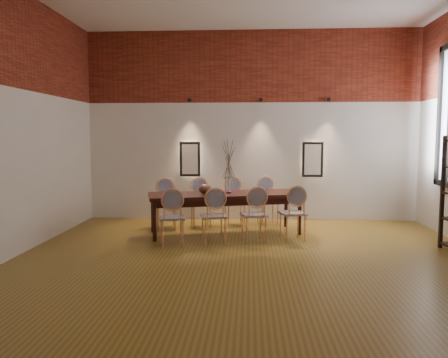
# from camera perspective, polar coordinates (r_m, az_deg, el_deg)

# --- Properties ---
(floor) EXTENTS (7.00, 7.00, 0.02)m
(floor) POSITION_cam_1_polar(r_m,az_deg,el_deg) (6.12, 3.54, -11.49)
(floor) COLOR olive
(floor) RESTS_ON ground
(wall_back) EXTENTS (7.00, 0.10, 4.00)m
(wall_back) POSITION_cam_1_polar(r_m,az_deg,el_deg) (9.40, 3.54, 6.88)
(wall_back) COLOR silver
(wall_back) RESTS_ON ground
(wall_front) EXTENTS (7.00, 0.10, 4.00)m
(wall_front) POSITION_cam_1_polar(r_m,az_deg,el_deg) (2.31, 4.12, 10.95)
(wall_front) COLOR silver
(wall_front) RESTS_ON ground
(brick_band_back) EXTENTS (7.00, 0.02, 1.50)m
(brick_band_back) POSITION_cam_1_polar(r_m,az_deg,el_deg) (9.44, 3.59, 14.49)
(brick_band_back) COLOR maroon
(brick_band_back) RESTS_ON ground
(niche_left) EXTENTS (0.36, 0.06, 0.66)m
(niche_left) POSITION_cam_1_polar(r_m,az_deg,el_deg) (9.40, -4.44, 2.60)
(niche_left) COLOR #FFEAC6
(niche_left) RESTS_ON wall_back
(niche_right) EXTENTS (0.36, 0.06, 0.66)m
(niche_right) POSITION_cam_1_polar(r_m,az_deg,el_deg) (9.41, 11.47, 2.51)
(niche_right) COLOR #FFEAC6
(niche_right) RESTS_ON wall_back
(spot_fixture_left) EXTENTS (0.08, 0.10, 0.08)m
(spot_fixture_left) POSITION_cam_1_polar(r_m,az_deg,el_deg) (9.39, -4.52, 10.24)
(spot_fixture_left) COLOR black
(spot_fixture_left) RESTS_ON wall_back
(spot_fixture_mid) EXTENTS (0.08, 0.10, 0.08)m
(spot_fixture_mid) POSITION_cam_1_polar(r_m,az_deg,el_deg) (9.30, 4.82, 10.28)
(spot_fixture_mid) COLOR black
(spot_fixture_mid) RESTS_ON wall_back
(spot_fixture_right) EXTENTS (0.08, 0.10, 0.08)m
(spot_fixture_right) POSITION_cam_1_polar(r_m,az_deg,el_deg) (9.44, 13.48, 10.07)
(spot_fixture_right) COLOR black
(spot_fixture_right) RESTS_ON wall_back
(dining_table) EXTENTS (2.90, 1.56, 0.75)m
(dining_table) POSITION_cam_1_polar(r_m,az_deg,el_deg) (8.05, 0.17, -4.51)
(dining_table) COLOR #33100B
(dining_table) RESTS_ON floor
(chair_near_a) EXTENTS (0.54, 0.54, 0.94)m
(chair_near_a) POSITION_cam_1_polar(r_m,az_deg,el_deg) (7.18, -6.84, -5.01)
(chair_near_a) COLOR tan
(chair_near_a) RESTS_ON floor
(chair_near_b) EXTENTS (0.54, 0.54, 0.94)m
(chair_near_b) POSITION_cam_1_polar(r_m,az_deg,el_deg) (7.26, -1.37, -4.85)
(chair_near_b) COLOR tan
(chair_near_b) RESTS_ON floor
(chair_near_c) EXTENTS (0.54, 0.54, 0.94)m
(chair_near_c) POSITION_cam_1_polar(r_m,az_deg,el_deg) (7.41, 3.92, -4.65)
(chair_near_c) COLOR tan
(chair_near_c) RESTS_ON floor
(chair_near_d) EXTENTS (0.54, 0.54, 0.94)m
(chair_near_d) POSITION_cam_1_polar(r_m,az_deg,el_deg) (7.62, 8.95, -4.42)
(chair_near_d) COLOR tan
(chair_near_d) RESTS_ON floor
(chair_far_a) EXTENTS (0.54, 0.54, 0.94)m
(chair_far_a) POSITION_cam_1_polar(r_m,az_deg,el_deg) (8.60, -7.60, -3.26)
(chair_far_a) COLOR tan
(chair_far_a) RESTS_ON floor
(chair_far_b) EXTENTS (0.54, 0.54, 0.94)m
(chair_far_b) POSITION_cam_1_polar(r_m,az_deg,el_deg) (8.68, -3.03, -3.15)
(chair_far_b) COLOR tan
(chair_far_b) RESTS_ON floor
(chair_far_c) EXTENTS (0.54, 0.54, 0.94)m
(chair_far_c) POSITION_cam_1_polar(r_m,az_deg,el_deg) (8.80, 1.44, -3.02)
(chair_far_c) COLOR tan
(chair_far_c) RESTS_ON floor
(chair_far_d) EXTENTS (0.54, 0.54, 0.94)m
(chair_far_d) POSITION_cam_1_polar(r_m,az_deg,el_deg) (8.98, 5.75, -2.87)
(chair_far_d) COLOR tan
(chair_far_d) RESTS_ON floor
(vase) EXTENTS (0.14, 0.14, 0.30)m
(vase) POSITION_cam_1_polar(r_m,az_deg,el_deg) (7.98, 0.61, -0.79)
(vase) COLOR silver
(vase) RESTS_ON dining_table
(dried_branches) EXTENTS (0.50, 0.50, 0.70)m
(dried_branches) POSITION_cam_1_polar(r_m,az_deg,el_deg) (7.95, 0.62, 2.44)
(dried_branches) COLOR brown
(dried_branches) RESTS_ON vase
(bowl) EXTENTS (0.24, 0.24, 0.18)m
(bowl) POSITION_cam_1_polar(r_m,az_deg,el_deg) (7.86, -2.44, -1.33)
(bowl) COLOR brown
(bowl) RESTS_ON dining_table
(book) EXTENTS (0.30, 0.24, 0.03)m
(book) POSITION_cam_1_polar(r_m,az_deg,el_deg) (8.02, -0.19, -1.73)
(book) COLOR #81245B
(book) RESTS_ON dining_table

